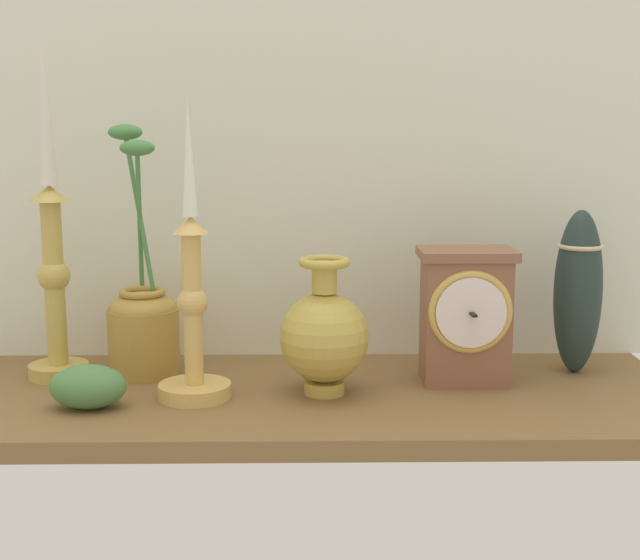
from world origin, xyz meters
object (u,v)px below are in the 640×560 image
mantel_clock (466,315)px  brass_vase_bulbous (324,335)px  candlestick_tall_center (193,313)px  brass_vase_jar (143,322)px  candlestick_tall_left (53,254)px  tall_ceramic_vase (578,291)px

mantel_clock → brass_vase_bulbous: size_ratio=1.02×
candlestick_tall_center → brass_vase_bulbous: candlestick_tall_center is taller
brass_vase_bulbous → mantel_clock: bearing=14.1°
mantel_clock → candlestick_tall_center: size_ratio=0.48×
candlestick_tall_center → brass_vase_jar: bearing=126.8°
candlestick_tall_center → brass_vase_bulbous: size_ratio=2.13×
brass_vase_bulbous → brass_vase_jar: brass_vase_jar is taller
candlestick_tall_left → brass_vase_jar: size_ratio=1.41×
brass_vase_bulbous → tall_ceramic_vase: bearing=15.1°
candlestick_tall_left → candlestick_tall_center: size_ratio=1.28×
brass_vase_jar → tall_ceramic_vase: brass_vase_jar is taller
candlestick_tall_center → brass_vase_jar: candlestick_tall_center is taller
candlestick_tall_center → mantel_clock: bearing=10.2°
candlestick_tall_left → mantel_clock: bearing=-3.4°
mantel_clock → brass_vase_bulbous: mantel_clock is taller
mantel_clock → brass_vase_jar: 41.96cm
candlestick_tall_left → brass_vase_jar: (10.97, 1.38, -9.15)cm
mantel_clock → brass_vase_jar: (-41.68, 4.52, -1.75)cm
brass_vase_bulbous → brass_vase_jar: 25.33cm
mantel_clock → candlestick_tall_left: (-52.66, 3.15, 7.40)cm
candlestick_tall_left → candlestick_tall_center: 21.79cm
brass_vase_jar → mantel_clock: bearing=-6.2°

